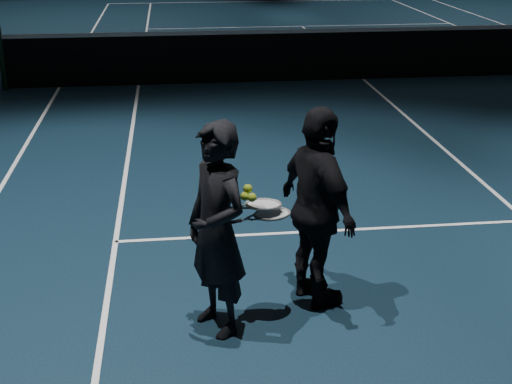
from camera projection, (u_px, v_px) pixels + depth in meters
floor at (364, 80)px, 13.11m from camera, size 36.00×36.00×0.00m
court_lines at (364, 80)px, 13.11m from camera, size 10.98×23.78×0.01m
net_post_left at (2, 58)px, 12.20m from camera, size 0.10×0.10×1.10m
net_mesh at (365, 56)px, 12.94m from camera, size 12.80×0.02×0.86m
net_tape at (367, 30)px, 12.77m from camera, size 12.80×0.03×0.07m
player_a at (217, 230)px, 5.10m from camera, size 0.63×0.70×1.61m
player_b at (318, 209)px, 5.46m from camera, size 0.70×1.02×1.61m
racket_lower at (272, 214)px, 5.28m from camera, size 0.71×0.45×0.03m
racket_upper at (264, 204)px, 5.26m from camera, size 0.71×0.49×0.10m
tennis_balls at (248, 194)px, 5.13m from camera, size 0.12×0.10×0.12m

